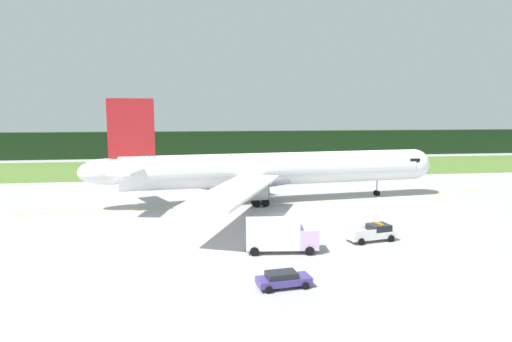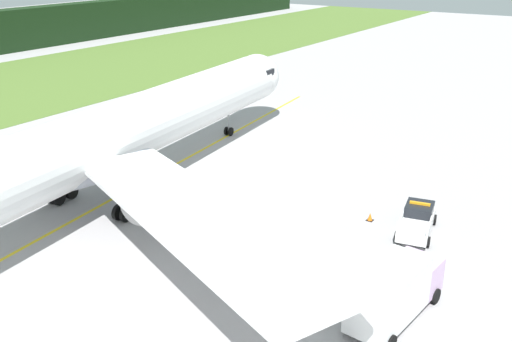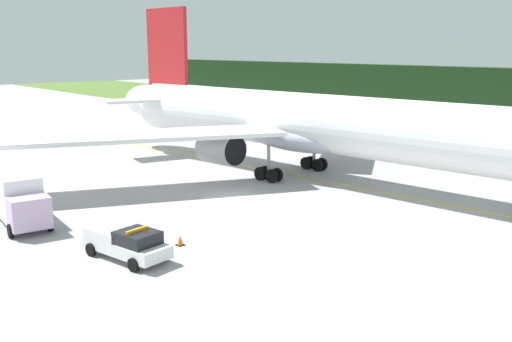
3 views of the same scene
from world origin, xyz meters
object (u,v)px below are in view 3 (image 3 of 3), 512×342
Objects in this scene: ops_pickup_truck at (129,244)px; apron_cone at (180,240)px; catering_truck at (19,198)px; airliner at (314,124)px.

apron_cone is (-0.15, 3.45, -0.61)m from ops_pickup_truck.
catering_truck is at bearing -151.52° from apron_cone.
catering_truck is 12.23× the size of apron_cone.
apron_cone is (7.36, -18.89, -4.73)m from airliner.
airliner reaches higher than catering_truck.
airliner is at bearing 111.28° from apron_cone.
ops_pickup_truck reaches higher than apron_cone.
catering_truck is 12.25m from apron_cone.
airliner is 20.82m from apron_cone.
catering_truck is (-10.84, -2.35, 0.88)m from ops_pickup_truck.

